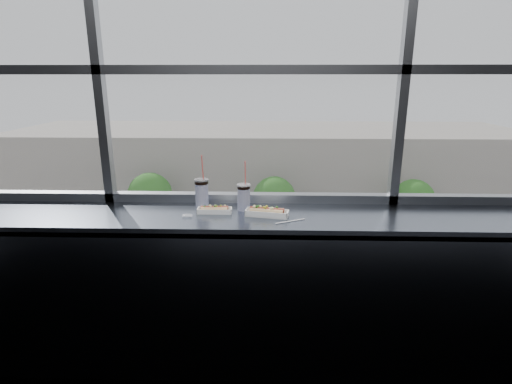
{
  "coord_description": "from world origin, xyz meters",
  "views": [
    {
      "loc": [
        0.12,
        -1.21,
        1.95
      ],
      "look_at": [
        0.05,
        1.23,
        1.25
      ],
      "focal_mm": 28.0,
      "sensor_mm": 36.0,
      "label": 1
    }
  ],
  "objects_px": {
    "soda_cup_left": "(202,191)",
    "car_far_b": "(306,248)",
    "pedestrian_c": "(308,225)",
    "car_near_c": "(267,310)",
    "car_far_a": "(153,246)",
    "pedestrian_a": "(197,231)",
    "tree_center": "(274,198)",
    "car_near_a": "(43,306)",
    "soda_cup_right": "(244,196)",
    "car_far_c": "(442,249)",
    "wrapper": "(187,215)",
    "hotdog_tray_right": "(267,212)",
    "loose_straw": "(290,221)",
    "pedestrian_d": "(372,234)",
    "tree_right": "(413,200)",
    "hotdog_tray_left": "(215,210)",
    "tree_left": "(150,195)"
  },
  "relations": [
    {
      "from": "car_near_c",
      "to": "tree_right",
      "type": "xyz_separation_m",
      "value": [
        11.63,
        12.0,
        2.52
      ]
    },
    {
      "from": "loose_straw",
      "to": "car_far_b",
      "type": "relative_size",
      "value": 0.03
    },
    {
      "from": "car_near_c",
      "to": "pedestrian_d",
      "type": "xyz_separation_m",
      "value": [
        8.28,
        10.97,
        0.04
      ]
    },
    {
      "from": "car_far_a",
      "to": "car_near_c",
      "type": "bearing_deg",
      "value": -133.91
    },
    {
      "from": "pedestrian_a",
      "to": "soda_cup_right",
      "type": "bearing_deg",
      "value": -78.73
    },
    {
      "from": "soda_cup_right",
      "to": "wrapper",
      "type": "distance_m",
      "value": 0.39
    },
    {
      "from": "soda_cup_right",
      "to": "loose_straw",
      "type": "distance_m",
      "value": 0.38
    },
    {
      "from": "soda_cup_right",
      "to": "wrapper",
      "type": "relative_size",
      "value": 4.01
    },
    {
      "from": "pedestrian_a",
      "to": "tree_center",
      "type": "height_order",
      "value": "tree_center"
    },
    {
      "from": "car_far_b",
      "to": "car_far_c",
      "type": "distance_m",
      "value": 9.67
    },
    {
      "from": "hotdog_tray_right",
      "to": "tree_center",
      "type": "relative_size",
      "value": 0.05
    },
    {
      "from": "hotdog_tray_right",
      "to": "soda_cup_left",
      "type": "height_order",
      "value": "soda_cup_left"
    },
    {
      "from": "wrapper",
      "to": "hotdog_tray_left",
      "type": "bearing_deg",
      "value": 26.6
    },
    {
      "from": "hotdog_tray_right",
      "to": "wrapper",
      "type": "height_order",
      "value": "hotdog_tray_right"
    },
    {
      "from": "car_near_a",
      "to": "pedestrian_d",
      "type": "distance_m",
      "value": 23.19
    },
    {
      "from": "car_far_a",
      "to": "pedestrian_a",
      "type": "bearing_deg",
      "value": -38.13
    },
    {
      "from": "hotdog_tray_right",
      "to": "loose_straw",
      "type": "relative_size",
      "value": 1.41
    },
    {
      "from": "hotdog_tray_left",
      "to": "pedestrian_c",
      "type": "relative_size",
      "value": 0.1
    },
    {
      "from": "tree_right",
      "to": "car_near_c",
      "type": "bearing_deg",
      "value": -134.1
    },
    {
      "from": "soda_cup_right",
      "to": "tree_right",
      "type": "xyz_separation_m",
      "value": [
        11.81,
        28.19,
        -8.64
      ]
    },
    {
      "from": "hotdog_tray_right",
      "to": "car_near_a",
      "type": "distance_m",
      "value": 23.16
    },
    {
      "from": "soda_cup_left",
      "to": "pedestrian_c",
      "type": "bearing_deg",
      "value": 82.31
    },
    {
      "from": "wrapper",
      "to": "hotdog_tray_right",
      "type": "bearing_deg",
      "value": 3.39
    },
    {
      "from": "car_far_b",
      "to": "pedestrian_a",
      "type": "bearing_deg",
      "value": 60.61
    },
    {
      "from": "soda_cup_right",
      "to": "car_far_c",
      "type": "height_order",
      "value": "soda_cup_right"
    },
    {
      "from": "car_near_c",
      "to": "pedestrian_a",
      "type": "bearing_deg",
      "value": 25.39
    },
    {
      "from": "car_near_c",
      "to": "pedestrian_c",
      "type": "relative_size",
      "value": 2.68
    },
    {
      "from": "wrapper",
      "to": "car_far_a",
      "type": "xyz_separation_m",
      "value": [
        -7.82,
        24.34,
        -11.02
      ]
    },
    {
      "from": "soda_cup_left",
      "to": "car_far_c",
      "type": "distance_m",
      "value": 29.55
    },
    {
      "from": "pedestrian_c",
      "to": "car_near_c",
      "type": "bearing_deg",
      "value": -15.12
    },
    {
      "from": "soda_cup_right",
      "to": "wrapper",
      "type": "height_order",
      "value": "soda_cup_right"
    },
    {
      "from": "tree_center",
      "to": "soda_cup_right",
      "type": "bearing_deg",
      "value": -91.44
    },
    {
      "from": "car_far_c",
      "to": "car_near_c",
      "type": "xyz_separation_m",
      "value": [
        -12.52,
        -8.0,
        -0.08
      ]
    },
    {
      "from": "hotdog_tray_right",
      "to": "soda_cup_left",
      "type": "bearing_deg",
      "value": 167.56
    },
    {
      "from": "soda_cup_right",
      "to": "car_far_a",
      "type": "bearing_deg",
      "value": 108.67
    },
    {
      "from": "car_near_a",
      "to": "pedestrian_d",
      "type": "height_order",
      "value": "pedestrian_d"
    },
    {
      "from": "car_far_b",
      "to": "car_near_c",
      "type": "bearing_deg",
      "value": 152.89
    },
    {
      "from": "car_near_c",
      "to": "tree_left",
      "type": "height_order",
      "value": "tree_left"
    },
    {
      "from": "pedestrian_a",
      "to": "tree_center",
      "type": "distance_m",
      "value": 6.78
    },
    {
      "from": "wrapper",
      "to": "tree_center",
      "type": "bearing_deg",
      "value": 87.86
    },
    {
      "from": "soda_cup_left",
      "to": "car_far_b",
      "type": "distance_m",
      "value": 26.74
    },
    {
      "from": "pedestrian_c",
      "to": "tree_center",
      "type": "height_order",
      "value": "tree_center"
    },
    {
      "from": "car_far_b",
      "to": "pedestrian_c",
      "type": "relative_size",
      "value": 2.91
    },
    {
      "from": "hotdog_tray_right",
      "to": "pedestrian_a",
      "type": "height_order",
      "value": "hotdog_tray_right"
    },
    {
      "from": "pedestrian_d",
      "to": "car_far_c",
      "type": "bearing_deg",
      "value": -125.0
    },
    {
      "from": "hotdog_tray_right",
      "to": "loose_straw",
      "type": "bearing_deg",
      "value": -24.55
    },
    {
      "from": "hotdog_tray_right",
      "to": "pedestrian_c",
      "type": "distance_m",
      "value": 31.15
    },
    {
      "from": "car_far_b",
      "to": "car_near_c",
      "type": "distance_m",
      "value": 8.49
    },
    {
      "from": "car_near_a",
      "to": "car_near_c",
      "type": "height_order",
      "value": "car_near_c"
    },
    {
      "from": "hotdog_tray_right",
      "to": "car_near_c",
      "type": "bearing_deg",
      "value": 101.01
    }
  ]
}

